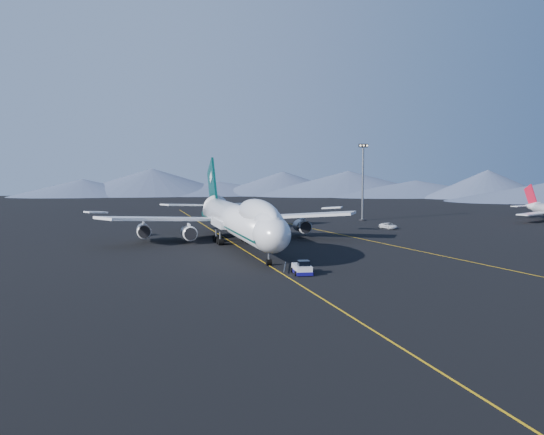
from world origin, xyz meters
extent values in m
plane|color=black|center=(0.00, 0.00, 0.00)|extent=(500.00, 500.00, 0.00)
cube|color=#CD970C|center=(0.00, 0.00, 0.01)|extent=(0.25, 220.00, 0.01)
cube|color=#CD970C|center=(30.00, 10.00, 0.01)|extent=(28.08, 198.09, 0.01)
cone|color=#48546F|center=(-40.81, 231.43, 6.00)|extent=(100.00, 100.00, 12.00)
cone|color=#48546F|center=(36.76, 232.11, 6.00)|extent=(100.00, 100.00, 12.00)
cone|color=#48546F|center=(110.33, 207.49, 6.00)|extent=(100.00, 100.00, 12.00)
cone|color=#48546F|center=(171.87, 160.27, 6.00)|extent=(100.00, 100.00, 12.00)
cylinder|color=silver|center=(0.00, 0.00, 5.60)|extent=(6.50, 56.00, 6.50)
ellipsoid|color=silver|center=(0.00, -28.00, 5.60)|extent=(6.50, 10.40, 6.50)
ellipsoid|color=silver|center=(0.00, -18.50, 8.10)|extent=(5.13, 25.16, 5.85)
cube|color=black|center=(0.00, -30.00, 6.80)|extent=(3.60, 1.61, 1.29)
cone|color=silver|center=(0.00, 33.00, 6.40)|extent=(6.50, 12.00, 6.50)
cube|color=#033430|center=(0.00, 1.00, 4.70)|extent=(6.24, 60.00, 1.10)
cube|color=silver|center=(0.00, 5.50, 4.50)|extent=(7.50, 13.00, 1.60)
cube|color=silver|center=(-14.50, 11.50, 5.20)|extent=(30.62, 23.28, 2.83)
cube|color=silver|center=(14.50, 11.50, 5.20)|extent=(30.62, 23.28, 2.83)
cylinder|color=slate|center=(-9.50, 7.50, 2.40)|extent=(2.90, 5.50, 2.90)
cylinder|color=slate|center=(-19.00, 14.00, 2.40)|extent=(2.90, 5.50, 2.90)
cylinder|color=slate|center=(9.50, 7.50, 2.40)|extent=(2.90, 5.50, 2.90)
cylinder|color=slate|center=(19.00, 14.00, 2.40)|extent=(2.90, 5.50, 2.90)
cube|color=#033430|center=(0.00, 32.00, 11.40)|extent=(0.55, 14.11, 15.94)
cube|color=silver|center=(-7.50, 34.50, 6.80)|extent=(12.39, 9.47, 0.98)
cube|color=silver|center=(7.50, 34.50, 6.80)|extent=(12.39, 9.47, 0.98)
cylinder|color=black|center=(0.00, -26.50, 0.55)|extent=(0.90, 1.10, 1.10)
cube|color=silver|center=(3.00, -35.80, 0.84)|extent=(2.99, 5.16, 1.23)
cube|color=#110D62|center=(3.00, -35.80, 0.39)|extent=(3.12, 5.39, 0.56)
cube|color=black|center=(3.00, -35.80, 1.73)|extent=(1.97, 1.97, 1.01)
cone|color=silver|center=(108.01, 43.71, 3.78)|extent=(3.59, 6.62, 3.59)
cube|color=silver|center=(98.56, 30.48, 2.65)|extent=(15.87, 10.72, 0.33)
cube|color=#AE1027|center=(108.01, 44.19, 7.37)|extent=(0.33, 6.44, 7.62)
imported|color=white|center=(47.27, 24.41, 0.79)|extent=(3.85, 6.10, 1.57)
cylinder|color=black|center=(50.53, 49.64, 0.19)|extent=(2.23, 2.23, 0.37)
cylinder|color=slate|center=(50.53, 49.64, 11.59)|extent=(0.65, 0.65, 23.18)
cube|color=black|center=(50.53, 49.64, 23.46)|extent=(2.97, 0.74, 1.11)
camera|label=1|loc=(-26.28, -126.42, 17.13)|focal=40.00mm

